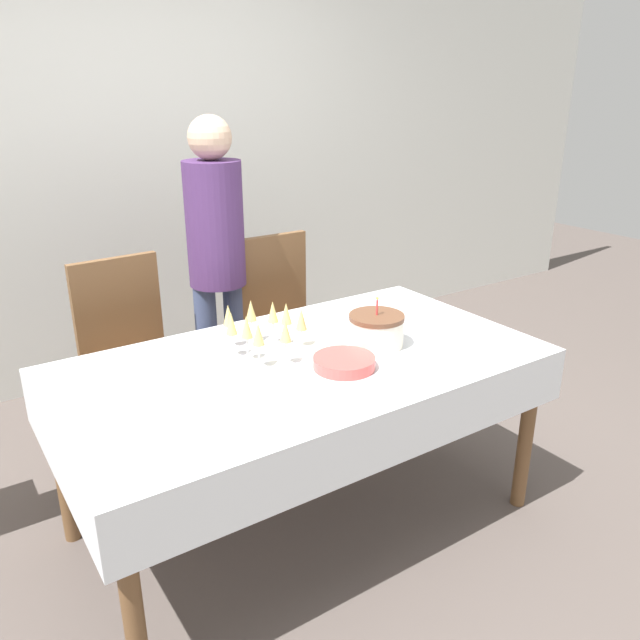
{
  "coord_description": "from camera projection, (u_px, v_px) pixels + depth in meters",
  "views": [
    {
      "loc": [
        -1.13,
        -1.81,
        1.69
      ],
      "look_at": [
        0.11,
        0.04,
        0.85
      ],
      "focal_mm": 35.0,
      "sensor_mm": 36.0,
      "label": 1
    }
  ],
  "objects": [
    {
      "name": "ground_plane",
      "position": [
        304.0,
        519.0,
        2.59
      ],
      "size": [
        12.0,
        12.0,
        0.0
      ],
      "primitive_type": "plane",
      "color": "#564C47"
    },
    {
      "name": "wall_back",
      "position": [
        128.0,
        149.0,
        3.56
      ],
      "size": [
        8.0,
        0.05,
        2.7
      ],
      "color": "silver",
      "rests_on": "ground_plane"
    },
    {
      "name": "dining_table",
      "position": [
        303.0,
        383.0,
        2.37
      ],
      "size": [
        1.8,
        0.99,
        0.73
      ],
      "color": "white",
      "rests_on": "ground_plane"
    },
    {
      "name": "dining_chair_far_left",
      "position": [
        132.0,
        356.0,
        2.82
      ],
      "size": [
        0.45,
        0.45,
        0.98
      ],
      "color": "brown",
      "rests_on": "ground_plane"
    },
    {
      "name": "dining_chair_far_right",
      "position": [
        284.0,
        321.0,
        3.24
      ],
      "size": [
        0.42,
        0.42,
        0.98
      ],
      "color": "brown",
      "rests_on": "ground_plane"
    },
    {
      "name": "birthday_cake",
      "position": [
        376.0,
        330.0,
        2.44
      ],
      "size": [
        0.22,
        0.22,
        0.2
      ],
      "color": "silver",
      "rests_on": "dining_table"
    },
    {
      "name": "champagne_tray",
      "position": [
        262.0,
        333.0,
        2.35
      ],
      "size": [
        0.37,
        0.37,
        0.18
      ],
      "color": "silver",
      "rests_on": "dining_table"
    },
    {
      "name": "plate_stack_main",
      "position": [
        344.0,
        363.0,
        2.25
      ],
      "size": [
        0.23,
        0.23,
        0.04
      ],
      "color": "#CC4C47",
      "rests_on": "dining_table"
    },
    {
      "name": "plate_stack_dessert",
      "position": [
        314.0,
        346.0,
        2.42
      ],
      "size": [
        0.16,
        0.16,
        0.03
      ],
      "color": "silver",
      "rests_on": "dining_table"
    },
    {
      "name": "cake_knife",
      "position": [
        418.0,
        362.0,
        2.31
      ],
      "size": [
        0.3,
        0.02,
        0.0
      ],
      "color": "silver",
      "rests_on": "dining_table"
    },
    {
      "name": "fork_pile",
      "position": [
        209.0,
        399.0,
        2.02
      ],
      "size": [
        0.17,
        0.07,
        0.02
      ],
      "color": "silver",
      "rests_on": "dining_table"
    },
    {
      "name": "napkin_pile",
      "position": [
        201.0,
        386.0,
        2.11
      ],
      "size": [
        0.15,
        0.15,
        0.01
      ],
      "color": "pink",
      "rests_on": "dining_table"
    },
    {
      "name": "person_standing",
      "position": [
        216.0,
        249.0,
        3.05
      ],
      "size": [
        0.28,
        0.28,
        1.57
      ],
      "color": "#3F4C72",
      "rests_on": "ground_plane"
    }
  ]
}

